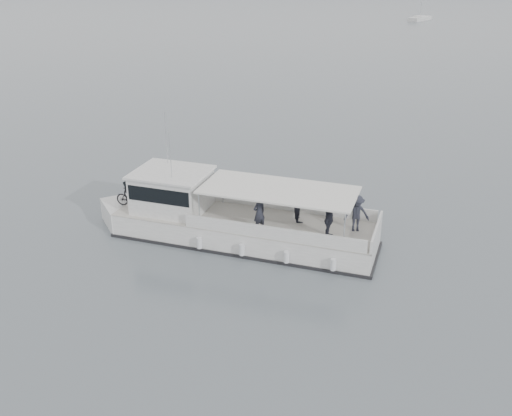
{
  "coord_description": "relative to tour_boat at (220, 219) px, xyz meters",
  "views": [
    {
      "loc": [
        3.26,
        -19.3,
        11.64
      ],
      "look_at": [
        1.34,
        3.0,
        1.6
      ],
      "focal_mm": 40.0,
      "sensor_mm": 36.0,
      "label": 1
    }
  ],
  "objects": [
    {
      "name": "ground",
      "position": [
        0.26,
        -3.27,
        -0.9
      ],
      "size": [
        1400.0,
        1400.0,
        0.0
      ],
      "primitive_type": "plane",
      "color": "#525B61",
      "rests_on": "ground"
    },
    {
      "name": "tour_boat",
      "position": [
        0.0,
        0.0,
        0.0
      ],
      "size": [
        13.09,
        5.83,
        5.48
      ],
      "rotation": [
        0.0,
        0.0,
        -0.24
      ],
      "color": "white",
      "rests_on": "ground"
    }
  ]
}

